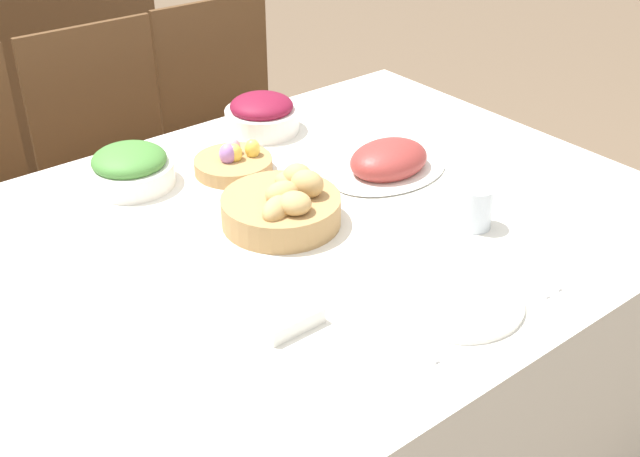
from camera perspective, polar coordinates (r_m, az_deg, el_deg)
name	(u,v)px	position (r m, az deg, el deg)	size (l,w,h in m)	color
dining_table	(298,358)	(1.92, -1.56, -9.20)	(1.61, 1.19, 0.73)	silver
chair_far_right	(236,129)	(2.76, -6.03, 7.05)	(0.44, 0.44, 0.90)	brown
chair_far_center	(118,165)	(2.57, -14.14, 4.40)	(0.43, 0.43, 0.90)	brown
bread_basket	(284,205)	(1.70, -2.58, 1.65)	(0.26, 0.26, 0.12)	#AD8451
egg_basket	(234,163)	(1.94, -6.16, 4.69)	(0.19, 0.19, 0.08)	#AD8451
ham_platter	(389,162)	(1.93, 4.90, 4.74)	(0.32, 0.22, 0.09)	white
beet_salad_bowl	(262,114)	(2.14, -4.15, 8.11)	(0.20, 0.20, 0.10)	white
green_salad_bowl	(130,168)	(1.91, -13.35, 4.24)	(0.20, 0.20, 0.09)	white
dinner_plate	(457,301)	(1.50, 9.73, -5.11)	(0.24, 0.24, 0.01)	white
fork	(399,334)	(1.41, 5.64, -7.45)	(0.02, 0.19, 0.00)	silver
knife	(509,274)	(1.60, 13.31, -3.16)	(0.02, 0.19, 0.00)	silver
spoon	(519,268)	(1.62, 13.99, -2.77)	(0.02, 0.19, 0.00)	silver
drinking_cup	(475,207)	(1.72, 10.98, 1.50)	(0.07, 0.07, 0.09)	silver
butter_dish	(288,318)	(1.42, -2.29, -6.38)	(0.11, 0.07, 0.03)	white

